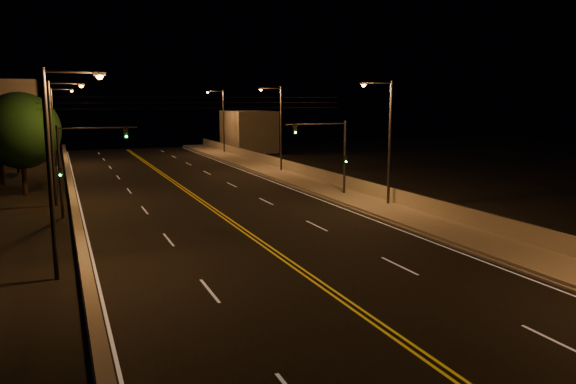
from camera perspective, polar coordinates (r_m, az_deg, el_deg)
name	(u,v)px	position (r m, az deg, el deg)	size (l,w,h in m)	color
road	(244,231)	(33.17, -4.52, -3.94)	(18.00, 120.00, 0.02)	black
sidewalk	(400,214)	(37.76, 11.28, -2.23)	(3.60, 120.00, 0.30)	gray
curb	(375,218)	(36.79, 8.85, -2.59)	(0.14, 120.00, 0.15)	gray
parapet_wall	(421,203)	(38.57, 13.36, -1.08)	(0.30, 120.00, 1.00)	#A39C88
jersey_barrier	(79,237)	(31.59, -20.45, -4.31)	(0.45, 120.00, 0.97)	#A39C88
distant_building_right	(248,131)	(84.06, -4.06, 6.19)	(6.00, 10.00, 5.95)	gray
distant_building_left	(6,119)	(84.03, -26.72, 6.67)	(8.00, 8.00, 10.20)	gray
parapet_rail	(421,195)	(38.48, 13.39, -0.31)	(0.06, 0.06, 120.00)	black
lane_markings	(244,231)	(33.10, -4.48, -3.95)	(17.32, 116.00, 0.00)	silver
streetlight_1	(387,135)	(40.01, 9.98, 5.71)	(2.55, 0.28, 8.92)	#2D2D33
streetlight_2	(278,124)	(58.64, -0.98, 6.97)	(2.55, 0.28, 8.92)	#2D2D33
streetlight_3	(222,117)	(79.31, -6.76, 7.54)	(2.55, 0.28, 8.92)	#2D2D33
streetlight_4	(56,159)	(25.39, -22.50, 3.08)	(2.55, 0.28, 8.92)	#2D2D33
streetlight_5	(56,134)	(43.71, -22.53, 5.44)	(2.55, 0.28, 8.92)	#2D2D33
streetlight_6	(56,121)	(69.45, -22.54, 6.64)	(2.55, 0.28, 8.92)	#2D2D33
traffic_signal_right	(333,149)	(43.85, 4.62, 4.34)	(5.11, 0.31, 5.99)	#2D2D33
traffic_signal_left	(76,159)	(39.15, -20.75, 3.15)	(5.11, 0.31, 5.99)	#2D2D33
overhead_wires	(202,103)	(41.43, -8.73, 8.95)	(22.00, 0.03, 0.83)	black
tree_0	(21,131)	(49.55, -25.51, 5.65)	(6.08, 6.08, 8.23)	black
tree_2	(16,130)	(65.53, -25.94, 5.71)	(5.28, 5.28, 7.15)	black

